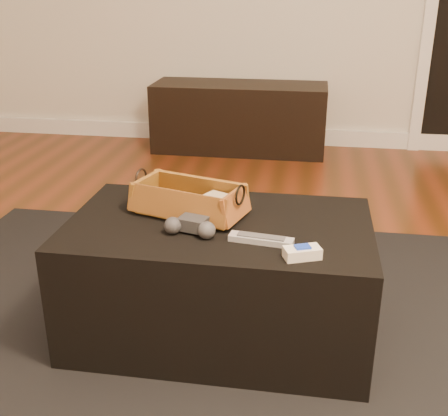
# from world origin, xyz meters

# --- Properties ---
(floor) EXTENTS (5.00, 5.50, 0.01)m
(floor) POSITION_xyz_m (0.00, 0.00, -0.01)
(floor) COLOR brown
(floor) RESTS_ON ground
(baseboard) EXTENTS (5.00, 0.04, 0.12)m
(baseboard) POSITION_xyz_m (0.00, 2.73, 0.06)
(baseboard) COLOR white
(baseboard) RESTS_ON floor
(door_jamb_left) EXTENTS (0.08, 0.05, 2.05)m
(door_jamb_left) POSITION_xyz_m (0.85, 2.72, 1.02)
(door_jamb_left) COLOR white
(door_jamb_left) RESTS_ON floor
(media_cabinet) EXTENTS (1.23, 0.45, 0.48)m
(media_cabinet) POSITION_xyz_m (-0.42, 2.51, 0.24)
(media_cabinet) COLOR black
(media_cabinet) RESTS_ON floor
(area_rug) EXTENTS (2.60, 2.00, 0.01)m
(area_rug) POSITION_xyz_m (-0.18, 0.15, 0.01)
(area_rug) COLOR black
(area_rug) RESTS_ON floor
(ottoman) EXTENTS (1.00, 0.60, 0.42)m
(ottoman) POSITION_xyz_m (-0.18, 0.20, 0.22)
(ottoman) COLOR black
(ottoman) RESTS_ON area_rug
(tv_remote) EXTENTS (0.21, 0.08, 0.02)m
(tv_remote) POSITION_xyz_m (-0.31, 0.25, 0.46)
(tv_remote) COLOR black
(tv_remote) RESTS_ON wicker_basket
(cloth_bundle) EXTENTS (0.13, 0.11, 0.06)m
(cloth_bundle) POSITION_xyz_m (-0.19, 0.25, 0.47)
(cloth_bundle) COLOR tan
(cloth_bundle) RESTS_ON wicker_basket
(wicker_basket) EXTENTS (0.42, 0.30, 0.13)m
(wicker_basket) POSITION_xyz_m (-0.29, 0.25, 0.48)
(wicker_basket) COLOR #AE7927
(wicker_basket) RESTS_ON ottoman
(game_controller) EXTENTS (0.18, 0.11, 0.06)m
(game_controller) POSITION_xyz_m (-0.25, 0.09, 0.46)
(game_controller) COLOR #2C2C2E
(game_controller) RESTS_ON ottoman
(silver_remote) EXTENTS (0.20, 0.07, 0.02)m
(silver_remote) POSITION_xyz_m (-0.03, 0.07, 0.44)
(silver_remote) COLOR #B8BAC1
(silver_remote) RESTS_ON ottoman
(cream_gadget) EXTENTS (0.12, 0.09, 0.04)m
(cream_gadget) POSITION_xyz_m (0.10, -0.02, 0.45)
(cream_gadget) COLOR white
(cream_gadget) RESTS_ON ottoman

